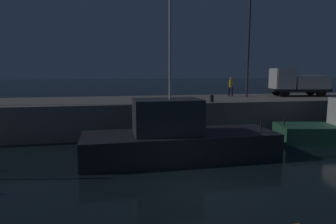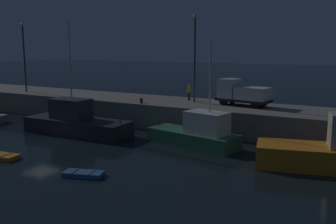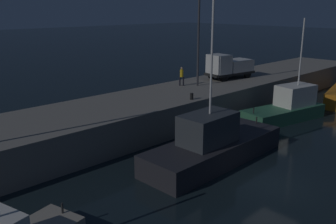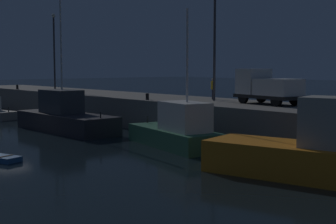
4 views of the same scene
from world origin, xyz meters
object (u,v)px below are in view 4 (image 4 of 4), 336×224
Objects in this scene: lamp_post_west at (54,46)px; bollard_west at (17,87)px; lamp_post_east at (215,35)px; utility_truck at (267,87)px; fishing_boat_blue at (65,117)px; bollard_central at (147,97)px; dockworker at (213,87)px; fishing_boat_grey at (177,131)px.

lamp_post_west is 8.33m from bollard_west.
lamp_post_east reaches higher than bollard_west.
bollard_west is at bearing -173.75° from utility_truck.
lamp_post_west is 0.96× the size of lamp_post_east.
bollard_central is (3.92, 5.54, 1.67)m from fishing_boat_blue.
lamp_post_east reaches higher than dockworker.
fishing_boat_blue is at bearing -133.24° from lamp_post_east.
dockworker is at bearing 172.60° from utility_truck.
lamp_post_west is at bearing 175.84° from bollard_central.
fishing_boat_grey is at bearing -63.01° from lamp_post_east.
bollard_central is at bearing -4.16° from lamp_post_west.
fishing_boat_blue is at bearing -13.90° from bollard_west.
fishing_boat_grey is 28.21m from lamp_post_west.
fishing_boat_blue is 6.99m from bollard_central.
lamp_post_east is at bearing 6.90° from bollard_west.
bollard_west is at bearing -173.10° from lamp_post_east.
lamp_post_east is 7.47m from bollard_central.
fishing_boat_blue is at bearing -145.89° from utility_truck.
lamp_post_west is at bearing -175.05° from lamp_post_east.
utility_truck is at bearing 6.25° from bollard_west.
lamp_post_west is at bearing 13.55° from bollard_west.
dockworker is 3.35× the size of bollard_central.
fishing_boat_blue is 1.25× the size of lamp_post_west.
utility_truck is (1.31, 7.64, 2.69)m from fishing_boat_grey.
fishing_boat_grey is at bearing -99.69° from utility_truck.
dockworker is (-4.90, 8.45, 2.43)m from fishing_boat_grey.
dockworker is (-1.12, 1.02, -4.23)m from lamp_post_east.
utility_truck reaches higher than dockworker.
bollard_west is at bearing 166.10° from fishing_boat_blue.
utility_truck reaches higher than bollard_central.
lamp_post_west reaches higher than bollard_west.
lamp_post_west is 4.90× the size of dockworker.
bollard_central is at bearing 153.73° from fishing_boat_grey.
bollard_central is (-3.33, -4.38, -0.75)m from dockworker.
lamp_post_west is at bearing 168.61° from fishing_boat_grey.
fishing_boat_blue is 20.53× the size of bollard_central.
dockworker reaches higher than bollard_west.
dockworker is (22.02, 3.02, -4.03)m from lamp_post_west.
fishing_boat_blue is 13.91m from lamp_post_east.
dockworker is at bearing 9.17° from bollard_west.
bollard_central is (-4.45, -3.36, -4.98)m from lamp_post_east.
bollard_central is at bearing -127.26° from dockworker.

